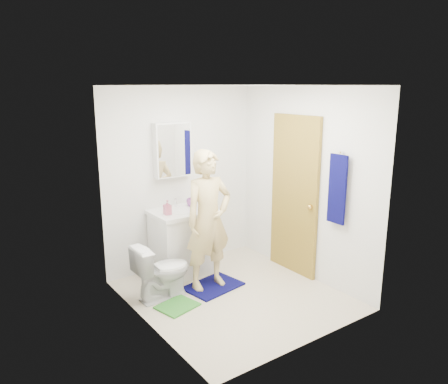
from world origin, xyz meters
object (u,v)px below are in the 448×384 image
(toilet, at_px, (162,270))
(soap_dispenser, at_px, (167,207))
(toothbrush_cup, at_px, (191,202))
(medicine_cabinet, at_px, (172,150))
(man, at_px, (208,220))
(towel, at_px, (337,189))
(vanity_cabinet, at_px, (183,243))

(toilet, bearing_deg, soap_dispenser, -37.61)
(soap_dispenser, relative_size, toothbrush_cup, 1.37)
(toothbrush_cup, bearing_deg, medicine_cabinet, 144.39)
(soap_dispenser, distance_m, man, 0.58)
(toilet, distance_m, man, 0.79)
(medicine_cabinet, height_order, towel, medicine_cabinet)
(soap_dispenser, bearing_deg, vanity_cabinet, 13.75)
(toothbrush_cup, distance_m, man, 0.67)
(toilet, bearing_deg, toothbrush_cup, -53.85)
(toilet, bearing_deg, medicine_cabinet, -39.47)
(vanity_cabinet, distance_m, towel, 2.08)
(medicine_cabinet, xyz_separation_m, soap_dispenser, (-0.25, -0.29, -0.66))
(toothbrush_cup, relative_size, man, 0.08)
(towel, distance_m, man, 1.53)
(vanity_cabinet, bearing_deg, man, -87.06)
(vanity_cabinet, height_order, towel, towel)
(soap_dispenser, xyz_separation_m, man, (0.28, -0.50, -0.08))
(towel, relative_size, toilet, 1.20)
(medicine_cabinet, xyz_separation_m, toilet, (-0.55, -0.70, -1.27))
(toilet, xyz_separation_m, toothbrush_cup, (0.74, 0.57, 0.57))
(towel, distance_m, soap_dispenser, 2.04)
(towel, bearing_deg, medicine_cabinet, 124.61)
(soap_dispenser, bearing_deg, toilet, -126.45)
(man, bearing_deg, toilet, 171.96)
(medicine_cabinet, bearing_deg, man, -87.90)
(toothbrush_cup, bearing_deg, man, -103.78)
(towel, relative_size, soap_dispenser, 4.39)
(towel, height_order, soap_dispenser, towel)
(vanity_cabinet, xyz_separation_m, towel, (1.18, -1.48, 0.85))
(toothbrush_cup, bearing_deg, vanity_cabinet, -154.52)
(medicine_cabinet, bearing_deg, soap_dispenser, -130.85)
(man, bearing_deg, towel, -38.38)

